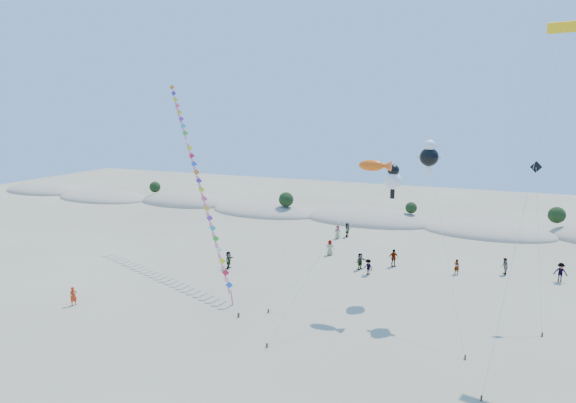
{
  "coord_description": "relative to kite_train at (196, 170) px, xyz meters",
  "views": [
    {
      "loc": [
        15.03,
        -21.6,
        15.7
      ],
      "look_at": [
        0.39,
        14.0,
        8.3
      ],
      "focal_mm": 30.0,
      "sensor_mm": 36.0,
      "label": 1
    }
  ],
  "objects": [
    {
      "name": "ground",
      "position": [
        11.32,
        -18.54,
        -9.79
      ],
      "size": [
        160.0,
        160.0,
        0.0
      ],
      "primitive_type": "plane",
      "color": "gray",
      "rests_on": "ground"
    },
    {
      "name": "dune_ridge",
      "position": [
        12.38,
        26.6,
        -9.68
      ],
      "size": [
        145.3,
        11.49,
        5.57
      ],
      "color": "gray",
      "rests_on": "ground"
    },
    {
      "name": "cartoon_kite_low",
      "position": [
        19.29,
        0.22,
        0.18
      ],
      "size": [
        8.62,
        9.01,
        11.18
      ],
      "color": "#3F2D1E",
      "rests_on": "ground"
    },
    {
      "name": "flyer_foreground",
      "position": [
        -3.8,
        -12.68,
        -9.01
      ],
      "size": [
        0.55,
        0.67,
        1.56
      ],
      "primitive_type": "imported",
      "rotation": [
        0.0,
        0.0,
        1.2
      ],
      "color": "red",
      "rests_on": "ground"
    },
    {
      "name": "fish_kite",
      "position": [
        18.38,
        -2.9,
        1.53
      ],
      "size": [
        5.99,
        10.76,
        11.82
      ],
      "color": "#3F2D1E",
      "rests_on": "ground"
    },
    {
      "name": "parafoil_kite",
      "position": [
        30.38,
        -3.73,
        10.5
      ],
      "size": [
        4.45,
        11.15,
        21.25
      ],
      "color": "#3F2D1E",
      "rests_on": "ground"
    },
    {
      "name": "kite_train",
      "position": [
        0.0,
        0.0,
        0.0
      ],
      "size": [
        18.5,
        18.03,
        18.94
      ],
      "color": "#3F2D1E",
      "rests_on": "ground"
    },
    {
      "name": "cartoon_kite_high",
      "position": [
        22.35,
        -1.82,
        2.44
      ],
      "size": [
        4.78,
        8.69,
        13.41
      ],
      "color": "#3F2D1E",
      "rests_on": "ground"
    },
    {
      "name": "beachgoers",
      "position": [
        16.65,
        7.87,
        -8.93
      ],
      "size": [
        31.22,
        18.03,
        1.82
      ],
      "color": "slate",
      "rests_on": "ground"
    },
    {
      "name": "dark_kite",
      "position": [
        30.24,
        -1.03,
        -1.72
      ],
      "size": [
        1.48,
        4.86,
        11.87
      ],
      "color": "#3F2D1E",
      "rests_on": "ground"
    }
  ]
}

